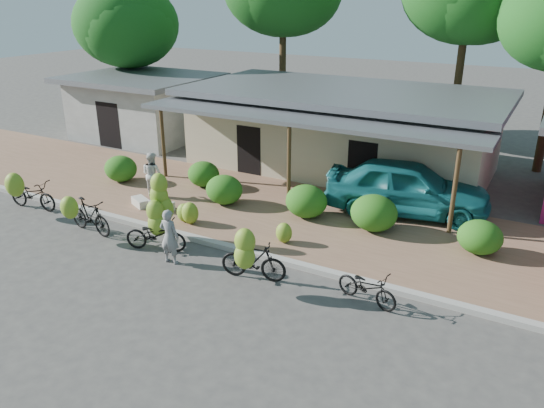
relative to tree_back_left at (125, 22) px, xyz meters
The scene contains 25 objects.
ground 19.75m from the tree_back_left, 43.77° to the right, with size 100.00×100.00×0.00m, color #413F3D.
sidewalk 16.83m from the tree_back_left, 30.66° to the right, with size 60.00×6.00×0.12m, color #92684F.
curb 18.46m from the tree_back_left, 39.07° to the right, with size 60.00×0.25×0.15m, color #A8A399.
shop_main 14.38m from the tree_back_left, ahead, with size 13.00×8.50×3.35m.
shop_grey 5.21m from the tree_back_left, 38.29° to the right, with size 7.00×6.00×3.15m.
tree_back_left is the anchor object (origin of this frame).
hedge_0 11.91m from the tree_back_left, 50.08° to the right, with size 1.31×1.18×1.02m, color #164F12.
hedge_1 13.40m from the tree_back_left, 35.47° to the right, with size 1.24×1.12×0.97m, color #164F12.
hedge_2 15.30m from the tree_back_left, 35.20° to the right, with size 1.32×1.19×1.03m, color #164F12.
hedge_3 17.59m from the tree_back_left, 28.39° to the right, with size 1.40×1.26×1.09m, color #164F12.
hedge_4 19.54m from the tree_back_left, 24.95° to the right, with size 1.47×1.32×1.14m, color #164F12.
hedge_5 22.39m from the tree_back_left, 21.60° to the right, with size 1.25×1.13×0.98m, color #164F12.
bike_far_left 14.21m from the tree_back_left, 62.63° to the right, with size 2.04×1.37×1.51m.
bike_left 16.22m from the tree_back_left, 52.69° to the right, with size 1.91×1.26×1.42m.
bike_center 17.49m from the tree_back_left, 45.05° to the right, with size 1.93×1.42×2.19m.
bike_right 20.33m from the tree_back_left, 38.87° to the right, with size 1.85×1.30×1.71m.
bike_far_right 22.45m from the tree_back_left, 32.97° to the right, with size 1.72×0.93×0.86m.
loose_banana_a 16.52m from the tree_back_left, 41.10° to the right, with size 0.57×0.49×0.72m, color #78AA2A.
loose_banana_b 16.33m from the tree_back_left, 41.66° to the right, with size 0.49×0.42×0.62m, color #78AA2A.
loose_banana_c 18.91m from the tree_back_left, 33.76° to the right, with size 0.50×0.42×0.62m, color #78AA2A.
sack_near 15.21m from the tree_back_left, 43.84° to the right, with size 0.85×0.40×0.30m, color beige.
sack_far 14.68m from the tree_back_left, 46.63° to the right, with size 0.75×0.38×0.28m, color beige.
vendor 18.59m from the tree_back_left, 44.35° to the right, with size 0.58×0.38×1.60m, color gray.
bystander 13.55m from the tree_back_left, 44.39° to the right, with size 0.79×0.62×1.63m, color silver.
teal_van 19.20m from the tree_back_left, 19.12° to the right, with size 2.15×5.34×1.82m, color #196C72.
Camera 1 is at (8.02, -9.63, 7.04)m, focal length 35.00 mm.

